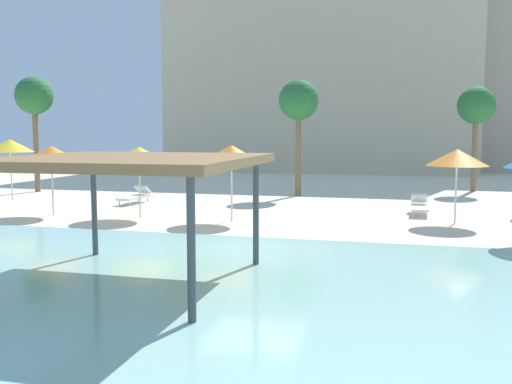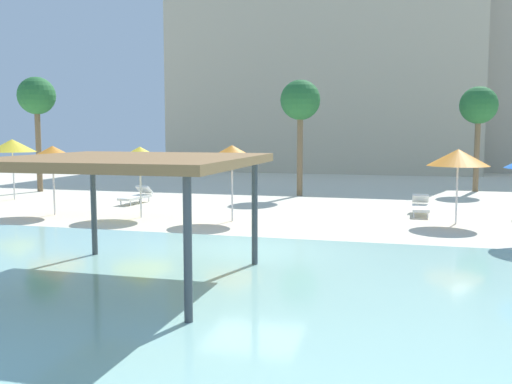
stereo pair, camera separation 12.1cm
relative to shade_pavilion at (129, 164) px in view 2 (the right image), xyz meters
The scene contains 15 objects.
ground_plane 4.81m from the shade_pavilion, 67.75° to the left, with size 80.00×80.00×0.00m, color beige.
lagoon_water 3.22m from the shade_pavilion, 42.03° to the right, with size 44.00×13.50×0.04m, color #99D1C6.
shade_pavilion is the anchor object (origin of this frame).
beach_umbrella_orange_1 10.74m from the shade_pavilion, 132.26° to the left, with size 2.17×2.17×2.57m.
beach_umbrella_orange_2 11.88m from the shade_pavilion, 53.52° to the left, with size 2.03×2.03×2.51m.
beach_umbrella_yellow_5 9.01m from the shade_pavilion, 115.00° to the left, with size 2.24×2.24×2.55m.
beach_umbrella_yellow_6 16.62m from the shade_pavilion, 135.47° to the left, with size 2.09×2.09×2.74m.
beach_umbrella_orange_7 8.22m from the shade_pavilion, 92.63° to the left, with size 2.03×2.03×2.63m.
lounge_chair_0 13.37m from the shade_pavilion, 116.10° to the left, with size 0.79×1.95×0.74m.
lounge_chair_3 13.11m from the shade_pavilion, 62.54° to the left, with size 0.61×1.90×0.74m.
palm_tree_0 16.58m from the shade_pavilion, 88.36° to the left, with size 1.90×1.90×5.53m.
palm_tree_1 19.90m from the shade_pavilion, 130.67° to the left, with size 1.90×1.90×5.85m.
palm_tree_2 22.60m from the shade_pavilion, 66.72° to the left, with size 1.90×1.90×5.37m.
hotel_block_0 36.45m from the shade_pavilion, 91.80° to the left, with size 23.30×10.57×16.49m, color beige.
hotel_block_1 42.60m from the shade_pavilion, 72.07° to the left, with size 17.38×11.08×15.50m, color #B2A893.
Camera 2 is at (3.80, -14.17, 3.09)m, focal length 39.76 mm.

